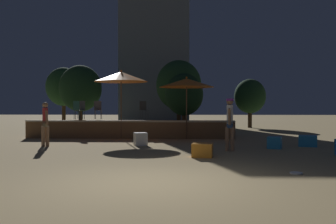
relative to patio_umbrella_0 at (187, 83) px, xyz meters
name	(u,v)px	position (x,y,z in m)	size (l,w,h in m)	color
ground_plane	(153,183)	(-0.66, -9.61, -2.51)	(120.00, 120.00, 0.00)	tan
wooden_deck	(133,129)	(-2.59, 1.27, -2.13)	(9.53, 2.43, 0.84)	brown
patio_umbrella_0	(187,83)	(0.00, 0.00, 0.00)	(2.45, 2.45, 2.79)	brown
patio_umbrella_1	(121,77)	(-2.95, 0.09, 0.29)	(2.42, 2.42, 3.11)	brown
cube_seat_0	(140,139)	(-1.74, -2.71, -2.28)	(0.58, 0.58, 0.48)	white
cube_seat_1	(203,150)	(0.44, -5.85, -2.32)	(0.66, 0.66, 0.39)	orange
cube_seat_2	(308,141)	(4.44, -2.76, -2.32)	(0.80, 0.80, 0.39)	#2D9EDB
cube_seat_4	(274,143)	(3.04, -3.58, -2.31)	(0.59, 0.59, 0.41)	#2D9EDB
person_0	(230,121)	(1.40, -4.40, -1.54)	(0.29, 0.52, 1.72)	#997051
person_1	(45,123)	(-5.18, -3.23, -1.66)	(0.37, 0.41, 1.62)	#997051
bistro_chair_0	(98,108)	(-4.43, 1.87, -1.13)	(0.44, 0.44, 0.90)	#47474C
bistro_chair_1	(143,108)	(-2.12, 1.65, -1.13)	(0.46, 0.46, 0.90)	#2D3338
bistro_chair_2	(81,108)	(-5.09, 1.18, -1.13)	(0.47, 0.47, 0.90)	#2D3338
bistro_chair_3	(77,108)	(-5.49, 1.89, -1.13)	(0.44, 0.44, 0.90)	#1E4C47
frisbee_disc	(296,173)	(2.34, -8.51, -2.50)	(0.27, 0.27, 0.03)	white
background_tree_0	(179,85)	(-0.49, 7.90, 0.36)	(2.97, 2.97, 4.51)	#3D2B1C
background_tree_1	(184,95)	(-0.13, 6.56, -0.31)	(2.38, 2.38, 3.52)	#3D2B1C
background_tree_2	(64,87)	(-9.19, 11.02, 0.43)	(2.63, 2.63, 4.40)	#3D2B1C
background_tree_3	(80,88)	(-7.39, 9.20, 0.22)	(2.94, 2.94, 4.36)	#3D2B1C
background_tree_4	(250,96)	(4.42, 9.45, -0.35)	(2.17, 2.17, 3.37)	#3D2B1C
distant_building	(156,60)	(-2.63, 15.97, 3.05)	(5.78, 4.98, 11.12)	#4C5666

